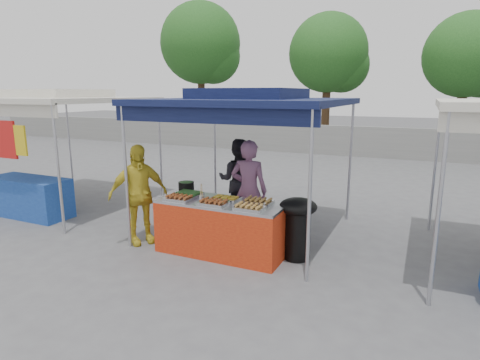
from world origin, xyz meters
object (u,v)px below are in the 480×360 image
at_px(helper_man, 238,180).
at_px(wok_burner, 298,223).
at_px(customer_person, 138,195).
at_px(vendor_woman, 249,191).
at_px(cooking_pot, 186,186).
at_px(vendor_table, 221,227).

bearing_deg(helper_man, wok_burner, 125.98).
bearing_deg(customer_person, vendor_woman, -25.45).
relative_size(wok_burner, helper_man, 0.59).
bearing_deg(vendor_woman, customer_person, 23.48).
height_order(wok_burner, customer_person, customer_person).
bearing_deg(wok_burner, cooking_pot, 155.65).
height_order(vendor_table, customer_person, customer_person).
bearing_deg(wok_burner, vendor_table, 171.66).
relative_size(vendor_table, customer_person, 1.19).
xyz_separation_m(cooking_pot, vendor_woman, (1.00, 0.38, -0.06)).
distance_m(cooking_pot, customer_person, 0.81).
bearing_deg(customer_person, wok_burner, -44.72).
xyz_separation_m(vendor_woman, helper_man, (-0.64, 0.94, -0.05)).
distance_m(vendor_woman, customer_person, 1.85).
relative_size(vendor_table, helper_man, 1.23).
distance_m(vendor_woman, helper_man, 1.14).
xyz_separation_m(cooking_pot, wok_burner, (2.01, -0.06, -0.36)).
relative_size(wok_burner, customer_person, 0.57).
relative_size(vendor_table, vendor_woman, 1.15).
bearing_deg(cooking_pot, customer_person, -139.24).
height_order(cooking_pot, helper_man, helper_man).
relative_size(cooking_pot, customer_person, 0.16).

